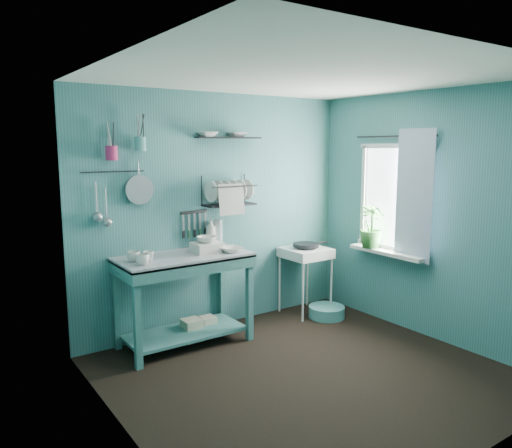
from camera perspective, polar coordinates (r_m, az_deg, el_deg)
floor at (r=4.53m, az=5.86°, el=-16.67°), size 3.20×3.20×0.00m
ceiling at (r=4.12m, az=6.43°, el=16.50°), size 3.20×3.20×0.00m
wall_back at (r=5.36m, az=-4.40°, el=1.38°), size 3.20×0.00×3.20m
wall_front at (r=3.19m, az=24.07°, el=-4.63°), size 3.20×0.00×3.20m
wall_left at (r=3.34m, az=-15.16°, el=-3.55°), size 0.00×3.00×3.00m
wall_right at (r=5.32m, az=19.30°, el=0.84°), size 0.00×3.00×3.00m
work_counter at (r=5.00m, az=-8.19°, el=-8.61°), size 1.36×0.81×0.91m
mug_left at (r=4.54m, az=-12.86°, el=-3.99°), size 0.12×0.12×0.10m
mug_mid at (r=4.67m, az=-12.18°, el=-3.64°), size 0.14×0.14×0.09m
mug_right at (r=4.68m, az=-13.82°, el=-3.64°), size 0.17×0.17×0.10m
wash_tub at (r=4.97m, az=-5.63°, el=-2.67°), size 0.28×0.22×0.10m
tub_bowl at (r=4.95m, az=-5.65°, el=-1.76°), size 0.20×0.19×0.06m
soap_bottle at (r=5.22m, az=-5.20°, el=-0.99°), size 0.11×0.12×0.30m
water_bottle at (r=5.29m, az=-4.36°, el=-0.95°), size 0.09×0.09×0.28m
counter_bowl at (r=4.96m, az=-2.88°, el=-2.93°), size 0.22×0.22×0.05m
hotplate_stand at (r=5.90m, az=5.64°, el=-6.46°), size 0.50×0.50×0.78m
frying_pan at (r=5.80m, az=5.71°, el=-2.39°), size 0.30×0.30×0.03m
knife_strip at (r=5.18m, az=-7.12°, el=1.36°), size 0.32×0.06×0.03m
dish_rack at (r=5.25m, az=-3.09°, el=3.85°), size 0.58×0.33×0.32m
upper_shelf at (r=5.26m, az=-3.25°, el=9.82°), size 0.72×0.27×0.01m
shelf_bowl_left at (r=5.14m, az=-5.59°, el=10.17°), size 0.21×0.21×0.05m
shelf_bowl_right at (r=5.32m, az=-2.20°, el=10.13°), size 0.21×0.21×0.05m
utensil_cup_magenta at (r=4.76m, az=-16.18°, el=7.80°), size 0.11×0.11×0.13m
utensil_cup_teal at (r=4.85m, az=-13.09°, el=8.90°), size 0.11×0.11×0.13m
colander at (r=4.89m, az=-13.18°, el=3.83°), size 0.28×0.03×0.28m
ladle_outer at (r=4.77m, az=-17.81°, el=2.84°), size 0.01×0.01×0.30m
ladle_inner at (r=4.81m, az=-16.79°, el=2.22°), size 0.01×0.01×0.30m
hook_rail at (r=4.82m, az=-16.03°, el=5.76°), size 0.60×0.01×0.01m
window_glass at (r=5.56m, az=15.55°, el=2.91°), size 0.00×1.10×1.10m
windowsill at (r=5.59m, az=14.74°, el=-3.15°), size 0.16×0.95×0.04m
curtain at (r=5.32m, az=17.60°, el=3.10°), size 0.00×1.35×1.35m
curtain_rod at (r=5.50m, az=15.53°, el=9.63°), size 0.02×1.05×0.02m
potted_plant at (r=5.67m, az=13.04°, el=-0.28°), size 0.34×0.34×0.47m
storage_tin_large at (r=5.20m, az=-7.35°, el=-11.90°), size 0.18×0.18×0.22m
storage_tin_small at (r=5.31m, az=-5.54°, el=-11.51°), size 0.15×0.15×0.20m
floor_basin at (r=5.87m, az=8.07°, el=-9.90°), size 0.41×0.41×0.13m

